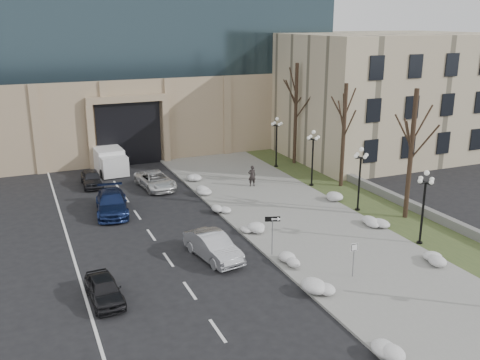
% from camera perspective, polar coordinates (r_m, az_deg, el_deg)
% --- Properties ---
extents(ground, '(160.00, 160.00, 0.00)m').
position_cam_1_polar(ground, '(25.94, 13.27, -14.54)').
color(ground, black).
rests_on(ground, ground).
extents(sidewalk, '(9.00, 40.00, 0.12)m').
position_cam_1_polar(sidewalk, '(38.30, 5.23, -3.52)').
color(sidewalk, gray).
rests_on(sidewalk, ground).
extents(curb, '(0.30, 40.00, 0.14)m').
position_cam_1_polar(curb, '(36.49, -1.03, -4.48)').
color(curb, gray).
rests_on(curb, ground).
extents(grass_strip, '(4.00, 40.00, 0.10)m').
position_cam_1_polar(grass_strip, '(41.64, 13.14, -2.24)').
color(grass_strip, '#394A25').
rests_on(grass_strip, ground).
extents(stone_wall, '(0.50, 30.00, 0.70)m').
position_cam_1_polar(stone_wall, '(44.22, 13.75, -0.76)').
color(stone_wall, slate).
rests_on(stone_wall, ground).
extents(classical_building, '(22.00, 18.12, 12.00)m').
position_cam_1_polar(classical_building, '(58.34, 15.09, 9.00)').
color(classical_building, '#BAAC8C').
rests_on(classical_building, ground).
extents(car_a, '(1.68, 3.77, 1.26)m').
position_cam_1_polar(car_a, '(27.46, -14.28, -11.24)').
color(car_a, black).
rests_on(car_a, ground).
extents(car_b, '(2.38, 4.79, 1.51)m').
position_cam_1_polar(car_b, '(31.02, -2.89, -7.09)').
color(car_b, '#B0B2B8').
rests_on(car_b, ground).
extents(car_c, '(2.85, 5.54, 1.54)m').
position_cam_1_polar(car_c, '(39.11, -13.53, -2.40)').
color(car_c, navy).
rests_on(car_c, ground).
extents(car_d, '(2.79, 5.13, 1.36)m').
position_cam_1_polar(car_d, '(44.21, -9.01, -0.03)').
color(car_d, silver).
rests_on(car_d, ground).
extents(car_e, '(1.69, 3.95, 1.33)m').
position_cam_1_polar(car_e, '(45.92, -15.54, 0.17)').
color(car_e, '#29292D').
rests_on(car_e, ground).
extents(pedestrian, '(0.69, 0.50, 1.74)m').
position_cam_1_polar(pedestrian, '(43.81, 1.29, 0.45)').
color(pedestrian, black).
rests_on(pedestrian, sidewalk).
extents(box_truck, '(2.67, 6.83, 2.13)m').
position_cam_1_polar(box_truck, '(50.51, -13.95, 2.21)').
color(box_truck, silver).
rests_on(box_truck, ground).
extents(one_way_sign, '(0.90, 0.46, 2.48)m').
position_cam_1_polar(one_way_sign, '(30.82, 3.77, -4.67)').
color(one_way_sign, slate).
rests_on(one_way_sign, ground).
extents(keep_sign, '(0.44, 0.08, 2.03)m').
position_cam_1_polar(keep_sign, '(29.02, 12.06, -7.61)').
color(keep_sign, slate).
rests_on(keep_sign, ground).
extents(snow_clump_a, '(1.10, 1.60, 0.36)m').
position_cam_1_polar(snow_clump_a, '(23.64, 15.22, -17.20)').
color(snow_clump_a, silver).
rests_on(snow_clump_a, sidewalk).
extents(snow_clump_b, '(1.10, 1.60, 0.36)m').
position_cam_1_polar(snow_clump_b, '(27.43, 8.78, -11.70)').
color(snow_clump_b, silver).
rests_on(snow_clump_b, sidewalk).
extents(snow_clump_c, '(1.10, 1.60, 0.36)m').
position_cam_1_polar(snow_clump_c, '(30.51, 5.21, -8.50)').
color(snow_clump_c, silver).
rests_on(snow_clump_c, sidewalk).
extents(snow_clump_d, '(1.10, 1.60, 0.36)m').
position_cam_1_polar(snow_clump_d, '(34.79, 1.18, -5.16)').
color(snow_clump_d, silver).
rests_on(snow_clump_d, sidewalk).
extents(snow_clump_e, '(1.10, 1.60, 0.36)m').
position_cam_1_polar(snow_clump_e, '(37.94, -1.74, -3.27)').
color(snow_clump_e, silver).
rests_on(snow_clump_e, sidewalk).
extents(snow_clump_f, '(1.10, 1.60, 0.36)m').
position_cam_1_polar(snow_clump_f, '(42.04, -3.77, -1.28)').
color(snow_clump_f, silver).
rests_on(snow_clump_f, sidewalk).
extents(snow_clump_g, '(1.10, 1.60, 0.36)m').
position_cam_1_polar(snow_clump_g, '(46.05, -5.29, 0.30)').
color(snow_clump_g, silver).
rests_on(snow_clump_g, sidewalk).
extents(snow_clump_h, '(1.10, 1.60, 0.36)m').
position_cam_1_polar(snow_clump_h, '(32.52, 20.19, -7.87)').
color(snow_clump_h, silver).
rests_on(snow_clump_h, sidewalk).
extents(snow_clump_i, '(1.10, 1.60, 0.36)m').
position_cam_1_polar(snow_clump_i, '(36.78, 14.10, -4.45)').
color(snow_clump_i, silver).
rests_on(snow_clump_i, sidewalk).
extents(snow_clump_j, '(1.10, 1.60, 0.36)m').
position_cam_1_polar(snow_clump_j, '(40.73, 10.21, -2.11)').
color(snow_clump_j, silver).
rests_on(snow_clump_j, sidewalk).
extents(lamppost_a, '(1.18, 1.18, 4.76)m').
position_cam_1_polar(lamppost_a, '(33.83, 19.05, -1.76)').
color(lamppost_a, black).
rests_on(lamppost_a, ground).
extents(lamppost_b, '(1.18, 1.18, 4.76)m').
position_cam_1_polar(lamppost_b, '(38.63, 12.69, 1.01)').
color(lamppost_b, black).
rests_on(lamppost_b, ground).
extents(lamppost_c, '(1.18, 1.18, 4.76)m').
position_cam_1_polar(lamppost_c, '(43.88, 7.78, 3.13)').
color(lamppost_c, black).
rests_on(lamppost_c, ground).
extents(lamppost_d, '(1.18, 1.18, 4.76)m').
position_cam_1_polar(lamppost_d, '(49.42, 3.93, 4.78)').
color(lamppost_d, black).
rests_on(lamppost_d, ground).
extents(tree_near, '(3.20, 3.20, 9.00)m').
position_cam_1_polar(tree_near, '(37.44, 17.93, 4.45)').
color(tree_near, black).
rests_on(tree_near, ground).
extents(tree_mid, '(3.20, 3.20, 8.50)m').
position_cam_1_polar(tree_mid, '(43.72, 11.07, 6.19)').
color(tree_mid, black).
rests_on(tree_mid, ground).
extents(tree_far, '(3.20, 3.20, 9.50)m').
position_cam_1_polar(tree_far, '(50.34, 6.00, 8.51)').
color(tree_far, black).
rests_on(tree_far, ground).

